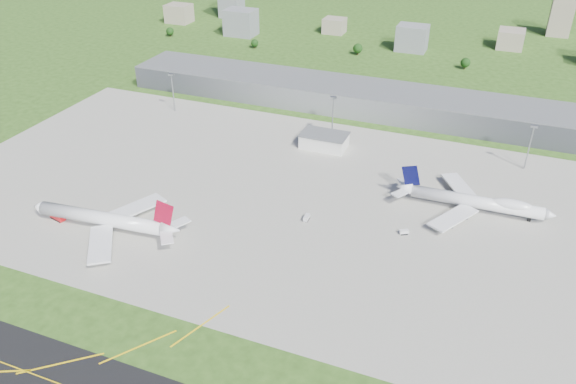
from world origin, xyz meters
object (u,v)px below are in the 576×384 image
at_px(fire_truck, 58,216).
at_px(van_white_far, 404,232).
at_px(tug_yellow, 127,220).
at_px(airliner_red_twin, 107,220).
at_px(airliner_blue_quad, 476,202).
at_px(van_white_near, 307,218).

bearing_deg(fire_truck, van_white_far, 30.97).
bearing_deg(tug_yellow, airliner_red_twin, -133.49).
distance_m(airliner_blue_quad, tug_yellow, 164.56).
xyz_separation_m(fire_truck, van_white_far, (153.21, 47.92, -0.71)).
bearing_deg(fire_truck, airliner_red_twin, 17.15).
xyz_separation_m(airliner_red_twin, fire_truck, (-27.38, -1.70, -3.70)).
height_order(airliner_red_twin, airliner_blue_quad, airliner_red_twin).
relative_size(airliner_red_twin, van_white_far, 16.85).
xyz_separation_m(fire_truck, van_white_near, (108.56, 42.53, -0.59)).
xyz_separation_m(fire_truck, tug_yellow, (31.53, 10.24, -0.82)).
relative_size(fire_truck, tug_yellow, 1.97).
distance_m(airliner_blue_quad, fire_truck, 197.49).
bearing_deg(van_white_near, van_white_far, -84.03).
relative_size(airliner_blue_quad, tug_yellow, 16.70).
distance_m(fire_truck, tug_yellow, 33.16).
bearing_deg(airliner_red_twin, van_white_near, -158.37).
relative_size(airliner_red_twin, tug_yellow, 17.13).
xyz_separation_m(airliner_blue_quad, fire_truck, (-180.81, -79.36, -3.54)).
bearing_deg(van_white_far, airliner_blue_quad, 19.16).
bearing_deg(airliner_red_twin, tug_yellow, -121.01).
height_order(airliner_red_twin, van_white_near, airliner_red_twin).
xyz_separation_m(tug_yellow, van_white_far, (121.68, 37.68, 0.11)).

